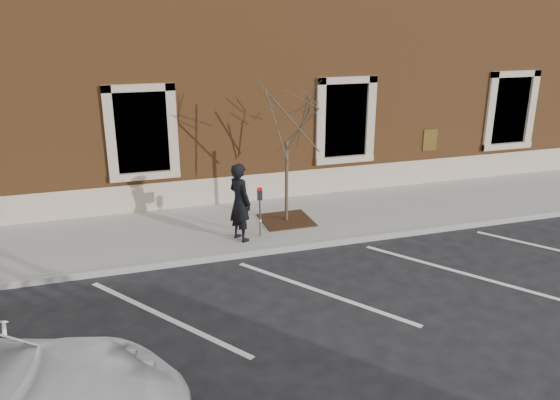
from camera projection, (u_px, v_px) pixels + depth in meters
name	position (u px, v px, depth m)	size (l,w,h in m)	color
ground	(288.00, 250.00, 13.21)	(120.00, 120.00, 0.00)	#28282B
sidewalk_near	(267.00, 223.00, 14.77)	(40.00, 3.50, 0.15)	#9B9892
curb_near	(288.00, 248.00, 13.14)	(40.00, 0.12, 0.15)	#9E9E99
parking_stripes	(321.00, 292.00, 11.23)	(28.00, 4.40, 0.01)	silver
building_civic	(218.00, 58.00, 18.92)	(40.00, 8.62, 8.00)	brown
man	(240.00, 202.00, 13.19)	(0.71, 0.46, 1.94)	black
parking_meter	(260.00, 203.00, 13.39)	(0.12, 0.09, 1.27)	#595B60
tree_grate	(286.00, 220.00, 14.71)	(1.32, 1.32, 0.03)	#3A2712
sapling	(287.00, 118.00, 13.82)	(2.39, 2.39, 3.99)	#4E402F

